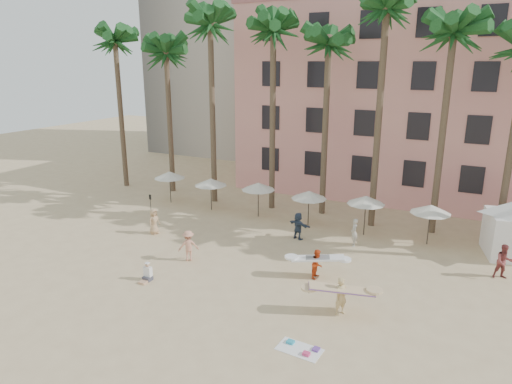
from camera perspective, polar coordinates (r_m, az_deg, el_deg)
The scene contains 10 objects.
ground at distance 21.96m, azimuth -2.78°, elevation -14.65°, with size 120.00×120.00×0.00m, color #D1B789.
pink_hotel at distance 42.58m, azimuth 23.82°, elevation 10.38°, with size 35.00×14.00×16.00m, color #F2A293.
palm_row at distance 32.68m, azimuth 11.50°, elevation 18.82°, with size 44.40×5.40×16.30m.
umbrella_row at distance 32.67m, azimuth 3.35°, elevation 0.24°, with size 22.50×2.70×2.73m.
beach_towel at distance 19.53m, azimuth 5.63°, elevation -18.94°, with size 1.87×1.13×0.14m.
carrier_yellow at distance 21.60m, azimuth 10.62°, elevation -12.43°, with size 3.01×1.82×1.80m.
carrier_white at distance 24.81m, azimuth 7.70°, elevation -8.73°, with size 2.87×1.68×1.60m.
beachgoers at distance 27.84m, azimuth 4.70°, elevation -5.72°, with size 21.74×7.47×1.91m.
paddle at distance 32.98m, azimuth -13.03°, elevation -1.67°, with size 0.18×0.04×2.23m.
seated_man at distance 25.16m, azimuth -13.46°, elevation -10.01°, with size 0.44×0.77×0.99m.
Camera 1 is at (9.41, -16.39, 11.19)m, focal length 32.00 mm.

